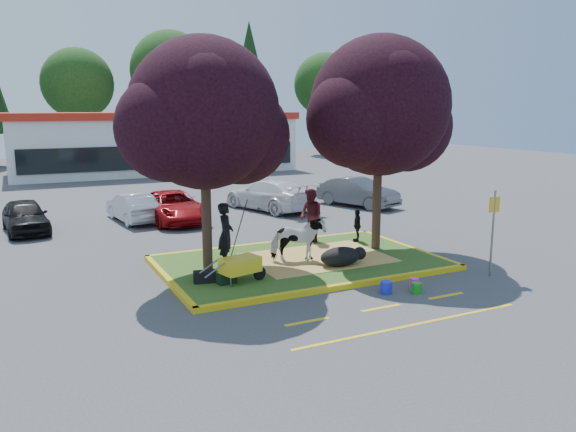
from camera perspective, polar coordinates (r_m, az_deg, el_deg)
name	(u,v)px	position (r m, az deg, el deg)	size (l,w,h in m)	color
ground	(300,265)	(17.17, 1.25, -4.98)	(90.00, 90.00, 0.00)	#424244
median_island	(300,262)	(17.15, 1.25, -4.74)	(8.00, 5.00, 0.15)	#32581B
curb_near	(345,286)	(15.00, 5.82, -7.10)	(8.30, 0.16, 0.15)	yellow
curb_far	(266,244)	(19.40, -2.25, -2.89)	(8.30, 0.16, 0.15)	yellow
curb_left	(168,280)	(15.77, -12.12, -6.39)	(0.16, 5.30, 0.15)	yellow
curb_right	(408,248)	(19.31, 12.09, -3.20)	(0.16, 5.30, 0.15)	yellow
straw_bedding	(317,258)	(17.40, 3.01, -4.24)	(4.20, 3.00, 0.01)	#E5BB5E
tree_purple_left	(205,121)	(15.80, -8.45, 9.56)	(5.06, 4.20, 6.51)	black
tree_purple_right	(380,113)	(18.20, 9.38, 10.33)	(5.30, 4.40, 6.82)	black
fire_lane_stripe_a	(307,322)	(12.76, 1.95, -10.68)	(1.10, 0.12, 0.01)	yellow
fire_lane_stripe_b	(381,308)	(13.76, 9.42, -9.20)	(1.10, 0.12, 0.01)	yellow
fire_lane_stripe_c	(446,296)	(14.96, 15.74, -7.81)	(1.10, 0.12, 0.01)	yellow
fire_lane_long	(413,325)	(12.87, 12.57, -10.76)	(6.00, 0.10, 0.01)	yellow
retail_building	(153,141)	(43.78, -13.52, 7.38)	(20.40, 8.40, 4.40)	silver
treeline	(117,73)	(53.10, -16.99, 13.70)	(46.58, 7.80, 14.63)	black
cow	(298,240)	(16.77, 0.99, -2.43)	(0.73, 1.61, 1.36)	white
calf	(341,257)	(16.51, 5.37, -4.12)	(1.30, 0.73, 0.56)	black
handler	(226,234)	(16.50, -6.35, -1.84)	(0.68, 0.44, 1.85)	black
visitor_a	(311,216)	(19.31, 2.35, 0.05)	(0.89, 0.69, 1.83)	#42131E
visitor_b	(357,225)	(19.56, 7.04, -0.94)	(0.66, 0.27, 1.12)	black
wheelbarrow	(241,265)	(14.90, -4.83, -5.00)	(1.82, 0.84, 0.69)	black
gear_bag_dark	(205,277)	(15.13, -8.47, -6.12)	(0.59, 0.32, 0.30)	black
gear_bag_green	(227,278)	(14.97, -6.27, -6.32)	(0.50, 0.31, 0.26)	black
sign_post	(493,224)	(16.68, 20.12, -0.76)	(0.35, 0.06, 2.46)	slate
bucket_green	(416,288)	(14.93, 12.92, -7.15)	(0.26, 0.26, 0.28)	#16921A
bucket_pink	(414,283)	(15.33, 12.70, -6.69)	(0.25, 0.25, 0.27)	#E833A6
bucket_blue	(386,287)	(14.76, 9.93, -7.16)	(0.30, 0.30, 0.32)	#1927CF
car_black	(25,216)	(23.75, -25.14, -0.01)	(1.48, 3.69, 1.26)	black
car_silver	(133,207)	(24.47, -15.50, 0.86)	(1.27, 3.65, 1.20)	#AFB1B8
car_red	(173,206)	(24.07, -11.57, 0.95)	(2.11, 4.57, 1.27)	#A20D11
car_white	(269,195)	(26.30, -1.92, 2.19)	(2.02, 4.97, 1.44)	white
car_grey	(358,192)	(27.49, 7.08, 2.42)	(1.46, 4.18, 1.38)	#505357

